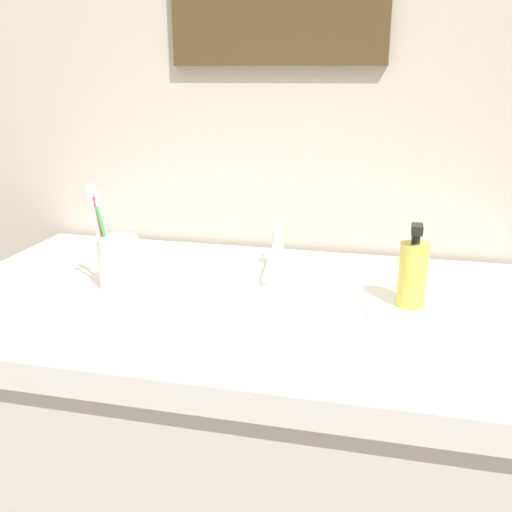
{
  "coord_description": "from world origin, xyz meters",
  "views": [
    {
      "loc": [
        0.27,
        -1.01,
        1.26
      ],
      "look_at": [
        0.03,
        -0.01,
        0.94
      ],
      "focal_mm": 40.51,
      "sensor_mm": 36.0,
      "label": 1
    }
  ],
  "objects": [
    {
      "name": "toothbrush_green",
      "position": [
        -0.28,
        0.0,
        0.95
      ],
      "size": [
        0.04,
        0.02,
        0.17
      ],
      "color": "green",
      "rests_on": "toothbrush_cup"
    },
    {
      "name": "tiled_wall_back",
      "position": [
        0.0,
        0.37,
        1.2
      ],
      "size": [
        2.39,
        0.04,
        2.4
      ],
      "primitive_type": "cube",
      "color": "beige",
      "rests_on": "ground"
    },
    {
      "name": "toothbrush_red",
      "position": [
        -0.29,
        -0.0,
        0.97
      ],
      "size": [
        0.03,
        0.02,
        0.2
      ],
      "color": "red",
      "rests_on": "toothbrush_cup"
    },
    {
      "name": "sink_basin",
      "position": [
        0.03,
        -0.04,
        0.8
      ],
      "size": [
        0.46,
        0.46,
        0.12
      ],
      "color": "white",
      "rests_on": "vanity_counter"
    },
    {
      "name": "toothbrush_white",
      "position": [
        -0.28,
        -0.02,
        0.97
      ],
      "size": [
        0.03,
        0.03,
        0.21
      ],
      "color": "white",
      "rests_on": "toothbrush_cup"
    },
    {
      "name": "faucet",
      "position": [
        0.03,
        0.17,
        0.89
      ],
      "size": [
        0.02,
        0.17,
        0.1
      ],
      "color": "silver",
      "rests_on": "sink_basin"
    },
    {
      "name": "toothbrush_cup",
      "position": [
        -0.25,
        0.0,
        0.9
      ],
      "size": [
        0.08,
        0.08,
        0.1
      ],
      "primitive_type": "cylinder",
      "color": "white",
      "rests_on": "vanity_counter"
    },
    {
      "name": "soap_dispenser",
      "position": [
        0.32,
        0.03,
        0.91
      ],
      "size": [
        0.05,
        0.06,
        0.16
      ],
      "color": "#DBCC4C",
      "rests_on": "vanity_counter"
    },
    {
      "name": "vanity_counter",
      "position": [
        0.0,
        0.0,
        0.43
      ],
      "size": [
        1.19,
        0.67,
        0.85
      ],
      "color": "silver",
      "rests_on": "ground"
    }
  ]
}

